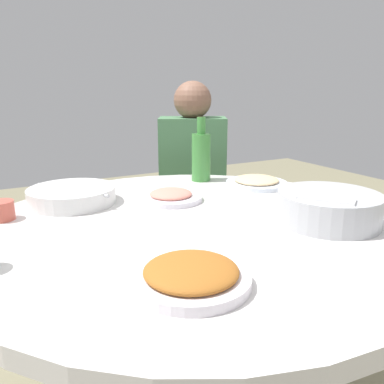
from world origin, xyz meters
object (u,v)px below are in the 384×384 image
Objects in this scene: rice_bowl at (329,207)px; stool_for_diner_left at (192,262)px; soup_bowl at (72,196)px; dish_stirfry at (191,275)px; diner_left at (193,168)px; green_bottle at (201,155)px; tea_cup_near at (1,211)px; round_dining_table at (194,249)px; dish_noodles at (256,182)px; dish_shrimp at (171,196)px.

stool_for_diner_left is at bearing 174.62° from rice_bowl.
dish_stirfry is (0.69, 0.09, -0.01)m from soup_bowl.
diner_left reaches higher than stool_for_diner_left.
green_bottle is at bearing -23.32° from diner_left.
stool_for_diner_left is (-1.14, 0.62, -0.58)m from dish_stirfry.
stool_for_diner_left is (-0.52, 0.93, -0.59)m from tea_cup_near.
round_dining_table is at bearing -118.96° from rice_bowl.
stool_for_diner_left is (-0.81, 0.44, -0.47)m from round_dining_table.
soup_bowl is at bearing -97.89° from dish_noodles.
green_bottle is 0.78m from stool_for_diner_left.
dish_noodles is 0.92× the size of green_bottle.
stool_for_diner_left is at bearing 151.66° from round_dining_table.
rice_bowl is 1.18m from stool_for_diner_left.
dish_shrimp is 0.34m from green_bottle.
green_bottle is at bearing -140.26° from dish_noodles.
green_bottle reaches higher than dish_shrimp.
soup_bowl is (-0.36, -0.27, 0.11)m from round_dining_table.
round_dining_table is 17.02× the size of tea_cup_near.
diner_left is at bearing 145.24° from dish_shrimp.
tea_cup_near is (-0.06, -0.53, 0.01)m from dish_shrimp.
green_bottle is at bearing -23.32° from stool_for_diner_left.
dish_shrimp is (-0.56, 0.22, -0.01)m from dish_stirfry.
round_dining_table is 0.57m from green_bottle.
dish_stirfry is 1.42m from stool_for_diner_left.
green_bottle is at bearing 148.99° from dish_stirfry.
rice_bowl is 1.01m from diner_left.
rice_bowl reaches higher than dish_noodles.
dish_stirfry is at bearing -21.64° from dish_shrimp.
rice_bowl is 0.97m from tea_cup_near.
dish_stirfry is 0.86m from dish_noodles.
soup_bowl is 1.34× the size of dish_shrimp.
dish_shrimp is at bearing -85.54° from dish_noodles.
dish_shrimp is at bearing -34.76° from diner_left.
green_bottle reaches higher than dish_stirfry.
round_dining_table is 0.41m from rice_bowl.
round_dining_table is 0.92m from diner_left.
dish_stirfry is at bearing -46.23° from dish_noodles.
dish_noodles is (-0.27, 0.43, 0.10)m from round_dining_table.
tea_cup_near is (0.07, -0.22, 0.00)m from soup_bowl.
green_bottle is (-0.21, 0.24, 0.09)m from dish_shrimp.
rice_bowl is 0.83m from soup_bowl.
tea_cup_near is at bearing -91.49° from dish_noodles.
green_bottle is at bearing 101.60° from tea_cup_near.
rice_bowl reaches higher than tea_cup_near.
dish_stirfry reaches higher than round_dining_table.
rice_bowl is 1.36× the size of dish_shrimp.
dish_stirfry is at bearing -29.52° from round_dining_table.
dish_stirfry is (0.33, -0.19, 0.11)m from round_dining_table.
tea_cup_near is at bearing -153.44° from dish_stirfry.
soup_bowl is 1.20× the size of dish_noodles.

